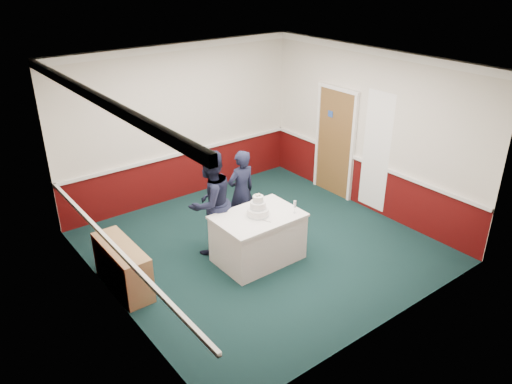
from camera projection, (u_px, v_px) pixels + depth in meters
ground at (261, 246)px, 8.33m from camera, size 5.00×5.00×0.00m
room_shell at (242, 124)px, 7.97m from camera, size 5.00×5.00×3.00m
sideboard at (123, 267)px, 7.17m from camera, size 0.41×1.20×0.70m
cake_table at (258, 237)px, 7.82m from camera, size 1.32×0.92×0.79m
wedding_cake at (258, 209)px, 7.60m from camera, size 0.35×0.35×0.36m
cake_knife at (265, 221)px, 7.49m from camera, size 0.10×0.21×0.00m
champagne_flute at (295, 205)px, 7.67m from camera, size 0.05×0.05×0.21m
person_man at (211, 203)px, 7.87m from camera, size 0.95×0.81×1.73m
person_woman at (241, 192)px, 8.51m from camera, size 0.55×0.37×1.49m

